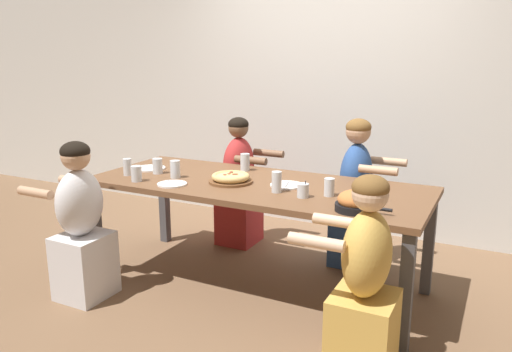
# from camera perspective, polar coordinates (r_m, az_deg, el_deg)

# --- Properties ---
(ground_plane) EXTENTS (18.00, 18.00, 0.00)m
(ground_plane) POSITION_cam_1_polar(r_m,az_deg,el_deg) (3.75, 0.00, -12.22)
(ground_plane) COLOR brown
(ground_plane) RESTS_ON ground
(restaurant_back_panel) EXTENTS (10.00, 0.06, 3.20)m
(restaurant_back_panel) POSITION_cam_1_polar(r_m,az_deg,el_deg) (4.77, 8.45, 13.05)
(restaurant_back_panel) COLOR silver
(restaurant_back_panel) RESTS_ON ground
(dining_table) EXTENTS (2.38, 0.96, 0.77)m
(dining_table) POSITION_cam_1_polar(r_m,az_deg,el_deg) (3.50, 0.00, -1.94)
(dining_table) COLOR brown
(dining_table) RESTS_ON ground
(pizza_board_main) EXTENTS (0.31, 0.31, 0.06)m
(pizza_board_main) POSITION_cam_1_polar(r_m,az_deg,el_deg) (3.49, -2.91, -0.24)
(pizza_board_main) COLOR brown
(pizza_board_main) RESTS_ON dining_table
(skillet_bowl) EXTENTS (0.33, 0.23, 0.12)m
(skillet_bowl) POSITION_cam_1_polar(r_m,az_deg,el_deg) (2.91, 11.23, -2.95)
(skillet_bowl) COLOR black
(skillet_bowl) RESTS_ON dining_table
(empty_plate_a) EXTENTS (0.23, 0.23, 0.02)m
(empty_plate_a) POSITION_cam_1_polar(r_m,az_deg,el_deg) (3.41, 3.54, -1.05)
(empty_plate_a) COLOR white
(empty_plate_a) RESTS_ON dining_table
(empty_plate_b) EXTENTS (0.20, 0.20, 0.02)m
(empty_plate_b) POSITION_cam_1_polar(r_m,az_deg,el_deg) (3.48, -9.56, -0.91)
(empty_plate_b) COLOR white
(empty_plate_b) RESTS_ON dining_table
(empty_plate_c) EXTENTS (0.24, 0.24, 0.02)m
(empty_plate_c) POSITION_cam_1_polar(r_m,az_deg,el_deg) (4.00, -12.00, 0.88)
(empty_plate_c) COLOR white
(empty_plate_c) RESTS_ON dining_table
(cocktail_glass_blue) EXTENTS (0.07, 0.07, 0.11)m
(cocktail_glass_blue) POSITION_cam_1_polar(r_m,az_deg,el_deg) (3.14, 5.39, -1.74)
(cocktail_glass_blue) COLOR silver
(cocktail_glass_blue) RESTS_ON dining_table
(drinking_glass_a) EXTENTS (0.07, 0.07, 0.13)m
(drinking_glass_a) POSITION_cam_1_polar(r_m,az_deg,el_deg) (3.67, -9.22, 0.66)
(drinking_glass_a) COLOR silver
(drinking_glass_a) RESTS_ON dining_table
(drinking_glass_b) EXTENTS (0.07, 0.07, 0.11)m
(drinking_glass_b) POSITION_cam_1_polar(r_m,az_deg,el_deg) (3.19, 8.37, -1.40)
(drinking_glass_b) COLOR silver
(drinking_glass_b) RESTS_ON dining_table
(drinking_glass_c) EXTENTS (0.07, 0.07, 0.14)m
(drinking_glass_c) POSITION_cam_1_polar(r_m,az_deg,el_deg) (3.24, 2.37, -0.85)
(drinking_glass_c) COLOR silver
(drinking_glass_c) RESTS_ON dining_table
(drinking_glass_d) EXTENTS (0.08, 0.08, 0.11)m
(drinking_glass_d) POSITION_cam_1_polar(r_m,az_deg,el_deg) (3.62, -13.51, 0.19)
(drinking_glass_d) COLOR silver
(drinking_glass_d) RESTS_ON dining_table
(drinking_glass_e) EXTENTS (0.07, 0.07, 0.13)m
(drinking_glass_e) POSITION_cam_1_polar(r_m,az_deg,el_deg) (3.85, -1.26, 1.59)
(drinking_glass_e) COLOR silver
(drinking_glass_e) RESTS_ON dining_table
(drinking_glass_f) EXTENTS (0.07, 0.07, 0.12)m
(drinking_glass_f) POSITION_cam_1_polar(r_m,az_deg,el_deg) (3.83, -11.18, 1.06)
(drinking_glass_f) COLOR silver
(drinking_glass_f) RESTS_ON dining_table
(drinking_glass_g) EXTENTS (0.06, 0.06, 0.13)m
(drinking_glass_g) POSITION_cam_1_polar(r_m,az_deg,el_deg) (3.82, -14.48, 0.88)
(drinking_glass_g) COLOR silver
(drinking_glass_g) RESTS_ON dining_table
(diner_far_midleft) EXTENTS (0.51, 0.40, 1.12)m
(diner_far_midleft) POSITION_cam_1_polar(r_m,az_deg,el_deg) (4.38, -1.92, -1.31)
(diner_far_midleft) COLOR #B22D2D
(diner_far_midleft) RESTS_ON ground
(diner_far_midright) EXTENTS (0.51, 0.40, 1.17)m
(diner_far_midright) POSITION_cam_1_polar(r_m,az_deg,el_deg) (4.00, 11.31, -2.61)
(diner_far_midright) COLOR #2D5193
(diner_far_midright) RESTS_ON ground
(diner_near_left) EXTENTS (0.51, 0.40, 1.09)m
(diner_near_left) POSITION_cam_1_polar(r_m,az_deg,el_deg) (3.59, -19.34, -5.62)
(diner_near_left) COLOR silver
(diner_near_left) RESTS_ON ground
(diner_near_right) EXTENTS (0.51, 0.40, 1.08)m
(diner_near_right) POSITION_cam_1_polar(r_m,az_deg,el_deg) (2.64, 12.26, -12.45)
(diner_near_right) COLOR gold
(diner_near_right) RESTS_ON ground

